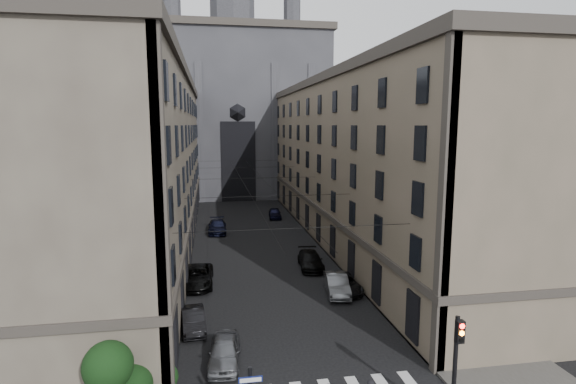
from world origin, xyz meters
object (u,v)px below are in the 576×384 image
car_right_near (337,284)px  car_right_midnear (344,283)px  car_left_far (217,227)px  car_right_far (275,213)px  car_left_midfar (197,276)px  gothic_tower (234,102)px  car_left_near (224,351)px  traffic_light_right (456,358)px  car_right_midfar (311,260)px  car_left_midnear (194,320)px

car_right_near → car_right_midnear: car_right_near is taller
car_left_far → car_right_far: size_ratio=1.27×
car_right_far → car_right_near: bearing=-83.5°
car_left_midfar → car_right_far: car_left_midfar is taller
car_right_midnear → car_right_near: bearing=-150.1°
gothic_tower → car_left_midfar: gothic_tower is taller
car_left_near → car_left_midfar: (-1.87, 13.06, 0.05)m
traffic_light_right → car_right_midfar: traffic_light_right is taller
gothic_tower → car_left_midfar: size_ratio=10.15×
car_right_midfar → car_right_far: (-0.06, 23.28, -0.03)m
traffic_light_right → car_left_midnear: traffic_light_right is taller
traffic_light_right → car_right_near: traffic_light_right is taller
traffic_light_right → car_left_far: bearing=104.1°
car_left_near → car_left_midnear: (-1.87, 4.68, -0.07)m
car_right_midnear → car_right_midfar: (-1.39, 6.29, 0.10)m
traffic_light_right → car_right_midnear: 17.06m
car_right_midnear → car_right_far: 29.60m
gothic_tower → car_left_near: size_ratio=13.26×
car_left_midfar → car_left_far: (2.00, 18.66, -0.01)m
car_right_near → car_right_far: 30.02m
car_left_midnear → car_right_far: (10.40, 34.59, 0.05)m
traffic_light_right → car_right_far: bearing=91.7°
car_left_midnear → car_right_midnear: (11.86, 5.02, -0.03)m
car_right_near → car_right_midnear: (0.76, 0.45, -0.14)m
car_left_midnear → car_right_far: size_ratio=0.97×
traffic_light_right → car_left_far: size_ratio=0.96×
traffic_light_right → car_left_midnear: 16.91m
car_right_near → car_right_midfar: 6.77m
car_left_near → car_left_midnear: bearing=116.9°
car_right_midnear → car_left_midfar: bearing=163.5°
car_left_near → car_right_midfar: car_right_midfar is taller
car_left_midfar → car_right_midfar: car_left_midfar is taller
gothic_tower → car_left_far: size_ratio=10.70×
car_left_midnear → car_left_far: bearing=80.7°
gothic_tower → traffic_light_right: size_ratio=11.15×
car_left_midnear → car_left_midfar: 8.39m
gothic_tower → car_right_far: bearing=-81.0°
car_left_near → car_right_near: 13.07m
gothic_tower → car_left_near: gothic_tower is taller
traffic_light_right → car_right_midnear: traffic_light_right is taller
gothic_tower → car_left_far: 38.39m
car_left_midfar → car_right_near: bearing=-17.7°
gothic_tower → car_right_near: 59.33m
gothic_tower → car_right_midfar: bearing=-85.1°
car_left_midfar → car_right_midfar: size_ratio=1.10×
car_left_far → traffic_light_right: bearing=-75.4°
traffic_light_right → car_left_far: 40.18m
traffic_light_right → car_left_midnear: size_ratio=1.26×
car_left_near → car_right_midnear: bearing=49.3°
gothic_tower → car_right_far: size_ratio=13.59×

